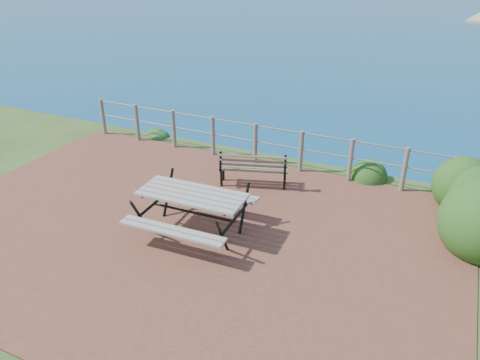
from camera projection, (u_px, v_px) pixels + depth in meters
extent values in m
cube|color=brown|center=(184.00, 231.00, 8.74)|extent=(10.00, 7.00, 0.12)
cylinder|color=#6B5B4C|center=(103.00, 117.00, 12.95)|extent=(0.10, 0.10, 1.00)
cylinder|color=#6B5B4C|center=(137.00, 123.00, 12.52)|extent=(0.10, 0.10, 1.00)
cylinder|color=#6B5B4C|center=(174.00, 129.00, 12.08)|extent=(0.10, 0.10, 1.00)
cylinder|color=#6B5B4C|center=(213.00, 136.00, 11.65)|extent=(0.10, 0.10, 1.00)
cylinder|color=#6B5B4C|center=(255.00, 143.00, 11.21)|extent=(0.10, 0.10, 1.00)
cylinder|color=#6B5B4C|center=(301.00, 151.00, 10.78)|extent=(0.10, 0.10, 1.00)
cylinder|color=#6B5B4C|center=(351.00, 160.00, 10.34)|extent=(0.10, 0.10, 1.00)
cylinder|color=#6B5B4C|center=(405.00, 169.00, 9.91)|extent=(0.10, 0.10, 1.00)
cylinder|color=#6B5B4C|center=(463.00, 180.00, 9.48)|extent=(0.10, 0.10, 1.00)
cylinder|color=slate|center=(256.00, 126.00, 11.01)|extent=(9.40, 0.04, 0.04)
cylinder|color=slate|center=(255.00, 141.00, 11.19)|extent=(9.40, 0.04, 0.04)
cube|color=gray|center=(192.00, 194.00, 8.31)|extent=(1.96, 0.87, 0.04)
cube|color=gray|center=(193.00, 210.00, 8.46)|extent=(1.94, 0.36, 0.04)
cube|color=gray|center=(193.00, 210.00, 8.46)|extent=(1.94, 0.36, 0.04)
cylinder|color=black|center=(193.00, 212.00, 8.48)|extent=(1.66, 0.12, 0.05)
cube|color=brown|center=(253.00, 168.00, 10.19)|extent=(1.53, 0.81, 0.03)
cube|color=brown|center=(254.00, 157.00, 10.07)|extent=(1.45, 0.56, 0.34)
cube|color=black|center=(253.00, 176.00, 10.28)|extent=(0.06, 0.07, 0.41)
cube|color=black|center=(253.00, 176.00, 10.28)|extent=(0.06, 0.07, 0.41)
cube|color=black|center=(253.00, 176.00, 10.28)|extent=(0.06, 0.07, 0.41)
cube|color=black|center=(253.00, 176.00, 10.28)|extent=(0.06, 0.07, 0.41)
ellipsoid|color=#234715|center=(465.00, 206.00, 9.58)|extent=(1.21, 1.21, 1.73)
ellipsoid|color=#27521E|center=(155.00, 136.00, 13.09)|extent=(0.66, 0.66, 0.36)
ellipsoid|color=#234715|center=(365.00, 175.00, 10.86)|extent=(0.85, 0.85, 0.62)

